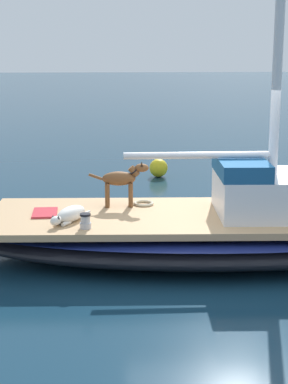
% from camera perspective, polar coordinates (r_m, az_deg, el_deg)
% --- Properties ---
extents(ground_plane, '(120.00, 120.00, 0.00)m').
position_cam_1_polar(ground_plane, '(9.68, 5.95, -5.74)').
color(ground_plane, '#143347').
extents(sailboat_main, '(2.80, 7.33, 0.66)m').
position_cam_1_polar(sailboat_main, '(9.58, 6.00, -3.85)').
color(sailboat_main, black).
rests_on(sailboat_main, ground).
extents(mast_main, '(0.14, 2.27, 6.42)m').
position_cam_1_polar(mast_main, '(9.27, 11.19, 15.40)').
color(mast_main, silver).
rests_on(mast_main, sailboat_main).
extents(cabin_house, '(1.49, 2.27, 0.84)m').
position_cam_1_polar(cabin_house, '(9.60, 12.73, 0.08)').
color(cabin_house, silver).
rests_on(cabin_house, sailboat_main).
extents(dog_brown, '(0.23, 0.94, 0.70)m').
position_cam_1_polar(dog_brown, '(9.77, -2.02, 1.09)').
color(dog_brown, brown).
rests_on(dog_brown, sailboat_main).
extents(dog_white, '(0.85, 0.57, 0.22)m').
position_cam_1_polar(dog_white, '(9.05, -6.76, -2.05)').
color(dog_white, silver).
rests_on(dog_white, sailboat_main).
extents(deck_winch, '(0.16, 0.16, 0.21)m').
position_cam_1_polar(deck_winch, '(8.72, -5.33, -2.67)').
color(deck_winch, '#B7B7BC').
rests_on(deck_winch, sailboat_main).
extents(coiled_rope, '(0.32, 0.32, 0.04)m').
position_cam_1_polar(coiled_rope, '(9.95, -0.04, -1.03)').
color(coiled_rope, beige).
rests_on(coiled_rope, sailboat_main).
extents(deck_towel, '(0.57, 0.38, 0.03)m').
position_cam_1_polar(deck_towel, '(9.54, -8.96, -1.87)').
color(deck_towel, '#C6333D').
rests_on(deck_towel, sailboat_main).
extents(mooring_buoy, '(0.44, 0.44, 0.44)m').
position_cam_1_polar(mooring_buoy, '(15.14, 1.33, 2.20)').
color(mooring_buoy, yellow).
rests_on(mooring_buoy, ground).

